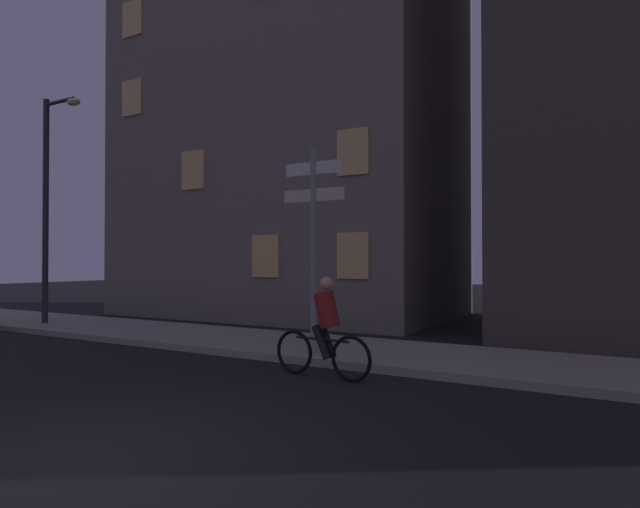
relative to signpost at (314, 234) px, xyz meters
The scene contains 6 objects.
ground_plane 6.02m from the signpost, 83.93° to the right, with size 80.00×80.00×0.00m, color black.
sidewalk_kerb 2.54m from the signpost, 57.39° to the left, with size 40.00×2.85×0.14m, color gray.
signpost is the anchor object (origin of this frame).
street_lamp 8.89m from the signpost, behind, with size 1.50×0.28×6.25m.
cyclist 2.23m from the signpost, 53.18° to the right, with size 1.82×0.36×1.61m.
building_left_block 11.39m from the signpost, 125.85° to the left, with size 11.06×6.84×19.13m.
Camera 1 is at (4.45, -3.06, 1.85)m, focal length 29.77 mm.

